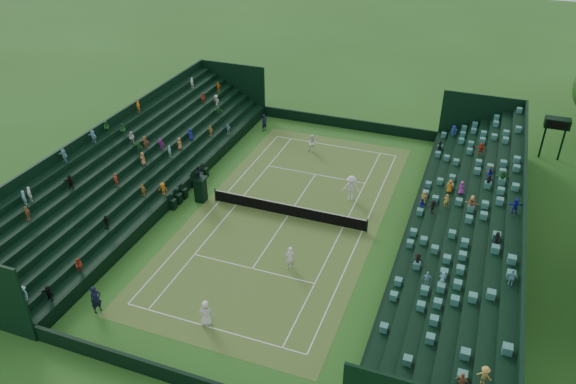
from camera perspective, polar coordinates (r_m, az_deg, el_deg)
name	(u,v)px	position (r m, az deg, el deg)	size (l,w,h in m)	color
ground	(288,216)	(40.42, 0.00, -2.42)	(160.00, 160.00, 0.00)	#28571B
court_surface	(288,216)	(40.41, 0.00, -2.41)	(12.97, 26.77, 0.01)	#2F7426
perimeter_wall_north	(347,123)	(53.51, 5.99, 6.95)	(17.17, 0.20, 1.00)	black
perimeter_wall_south	(175,377)	(29.39, -11.43, -17.91)	(17.17, 0.20, 1.00)	black
perimeter_wall_east	(406,234)	(38.53, 11.94, -4.20)	(0.20, 31.77, 1.00)	black
perimeter_wall_west	(184,189)	(43.38, -10.56, 0.35)	(0.20, 31.77, 1.00)	black
north_grandstand	(474,234)	(37.81, 18.34, -4.08)	(6.60, 32.00, 4.90)	black
south_grandstand	(135,167)	(44.98, -15.31, 2.44)	(6.60, 32.00, 4.90)	black
tennis_net	(288,210)	(40.12, 0.00, -1.80)	(11.67, 0.10, 1.06)	black
scoreboard_tower	(557,125)	(51.61, 25.66, 6.18)	(2.00, 1.00, 3.70)	black
umpire_chair	(200,186)	(41.98, -8.93, 0.59)	(0.94, 0.94, 2.95)	black
courtside_chairs	(189,187)	(43.62, -10.01, 0.49)	(0.52, 5.49, 1.13)	black
player_near_west	(206,313)	(31.75, -8.33, -12.09)	(0.80, 0.52, 1.64)	white
player_near_east	(290,258)	(35.11, 0.22, -6.70)	(0.60, 0.40, 1.65)	white
player_far_west	(312,144)	(48.74, 2.49, 4.94)	(0.78, 0.61, 1.60)	white
player_far_east	(351,188)	(42.02, 6.43, 0.42)	(1.30, 0.75, 2.01)	white
line_judge_north	(264,123)	(52.64, -2.42, 7.06)	(0.60, 0.39, 1.64)	black
line_judge_south	(96,300)	(33.92, -18.93, -10.30)	(0.64, 0.42, 1.75)	black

